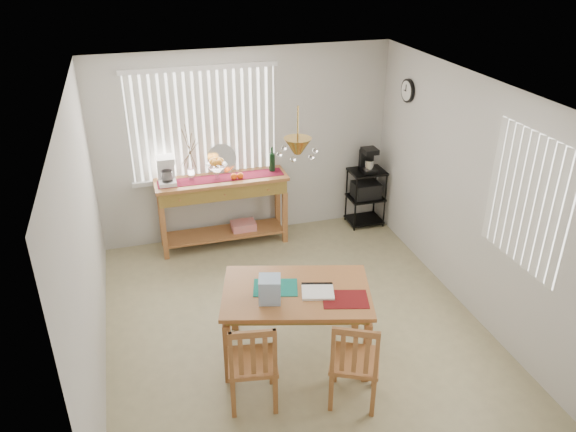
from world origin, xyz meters
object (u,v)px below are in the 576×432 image
object	(u,v)px
sideboard	(223,195)
cart_items	(368,160)
chair_left	(253,364)
chair_right	(355,362)
wire_cart	(366,192)
dining_table	(296,298)

from	to	relation	value
sideboard	cart_items	bearing A→B (deg)	0.66
sideboard	cart_items	xyz separation A→B (m)	(2.09, 0.02, 0.26)
chair_left	chair_right	distance (m)	0.91
wire_cart	cart_items	xyz separation A→B (m)	(0.00, 0.01, 0.49)
wire_cart	dining_table	xyz separation A→B (m)	(-1.81, -2.48, 0.17)
cart_items	chair_left	xyz separation A→B (m)	(-2.39, -3.04, -0.54)
cart_items	chair_left	distance (m)	3.90
wire_cart	chair_left	size ratio (longest dim) A/B	0.89
wire_cart	cart_items	distance (m)	0.49
dining_table	chair_left	xyz separation A→B (m)	(-0.57, -0.55, -0.22)
sideboard	chair_left	xyz separation A→B (m)	(-0.30, -3.01, -0.27)
sideboard	dining_table	world-z (taller)	sideboard
cart_items	dining_table	distance (m)	3.09
sideboard	chair_left	distance (m)	3.04
wire_cart	chair_left	bearing A→B (deg)	-128.23
chair_left	wire_cart	bearing A→B (deg)	51.77
dining_table	chair_left	world-z (taller)	chair_left
sideboard	chair_left	world-z (taller)	sideboard
wire_cart	cart_items	world-z (taller)	cart_items
sideboard	dining_table	xyz separation A→B (m)	(0.27, -2.46, -0.06)
chair_left	dining_table	bearing A→B (deg)	43.98
wire_cart	chair_left	world-z (taller)	chair_left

